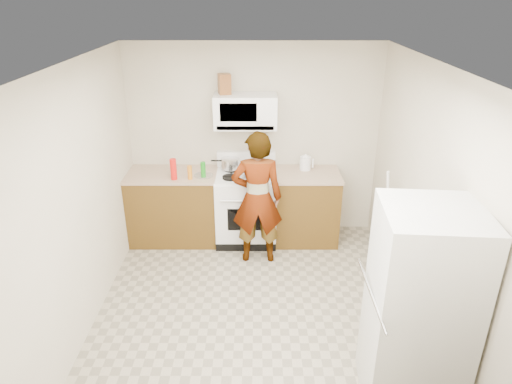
{
  "coord_description": "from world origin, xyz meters",
  "views": [
    {
      "loc": [
        0.04,
        -3.84,
        3.07
      ],
      "look_at": [
        0.03,
        0.55,
        1.1
      ],
      "focal_mm": 32.0,
      "sensor_mm": 36.0,
      "label": 1
    }
  ],
  "objects_px": {
    "fridge": "(418,312)",
    "saucepan": "(230,164)",
    "microwave": "(245,111)",
    "kettle": "(305,163)",
    "gas_range": "(246,205)",
    "person": "(257,198)"
  },
  "relations": [
    {
      "from": "fridge",
      "to": "saucepan",
      "type": "distance_m",
      "value": 3.12
    },
    {
      "from": "microwave",
      "to": "fridge",
      "type": "bearing_deg",
      "value": -63.45
    },
    {
      "from": "kettle",
      "to": "saucepan",
      "type": "relative_size",
      "value": 0.76
    },
    {
      "from": "microwave",
      "to": "kettle",
      "type": "bearing_deg",
      "value": 0.61
    },
    {
      "from": "gas_range",
      "to": "person",
      "type": "distance_m",
      "value": 0.62
    },
    {
      "from": "person",
      "to": "fridge",
      "type": "distance_m",
      "value": 2.4
    },
    {
      "from": "person",
      "to": "saucepan",
      "type": "bearing_deg",
      "value": -63.43
    },
    {
      "from": "fridge",
      "to": "microwave",
      "type": "bearing_deg",
      "value": 121.08
    },
    {
      "from": "microwave",
      "to": "person",
      "type": "relative_size",
      "value": 0.46
    },
    {
      "from": "person",
      "to": "fridge",
      "type": "bearing_deg",
      "value": 118.13
    },
    {
      "from": "person",
      "to": "saucepan",
      "type": "xyz_separation_m",
      "value": [
        -0.34,
        0.63,
        0.2
      ]
    },
    {
      "from": "kettle",
      "to": "gas_range",
      "type": "bearing_deg",
      "value": -151.06
    },
    {
      "from": "gas_range",
      "to": "saucepan",
      "type": "distance_m",
      "value": 0.58
    },
    {
      "from": "saucepan",
      "to": "person",
      "type": "bearing_deg",
      "value": -61.37
    },
    {
      "from": "person",
      "to": "saucepan",
      "type": "distance_m",
      "value": 0.74
    },
    {
      "from": "microwave",
      "to": "person",
      "type": "distance_m",
      "value": 1.09
    },
    {
      "from": "microwave",
      "to": "person",
      "type": "xyz_separation_m",
      "value": [
        0.14,
        -0.63,
        -0.88
      ]
    },
    {
      "from": "gas_range",
      "to": "person",
      "type": "height_order",
      "value": "person"
    },
    {
      "from": "gas_range",
      "to": "microwave",
      "type": "distance_m",
      "value": 1.22
    },
    {
      "from": "gas_range",
      "to": "fridge",
      "type": "relative_size",
      "value": 0.66
    },
    {
      "from": "gas_range",
      "to": "kettle",
      "type": "height_order",
      "value": "gas_range"
    },
    {
      "from": "microwave",
      "to": "fridge",
      "type": "relative_size",
      "value": 0.45
    }
  ]
}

